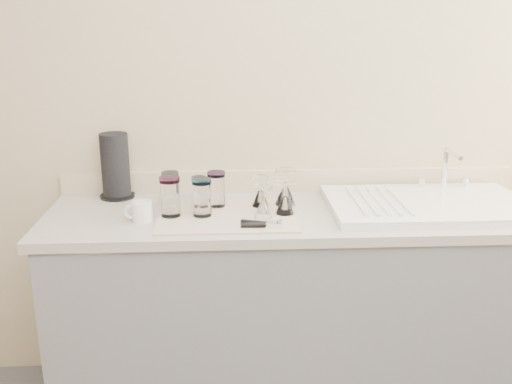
{
  "coord_description": "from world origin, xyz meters",
  "views": [
    {
      "loc": [
        -0.28,
        -1.02,
        1.67
      ],
      "look_at": [
        -0.17,
        1.15,
        1.0
      ],
      "focal_mm": 40.0,
      "sensor_mm": 36.0,
      "label": 1
    }
  ],
  "objects": [
    {
      "name": "tumbler_cyan",
      "position": [
        -0.4,
        1.28,
        0.97
      ],
      "size": [
        0.06,
        0.06,
        0.12
      ],
      "color": "white",
      "rests_on": "dish_towel"
    },
    {
      "name": "goblet_back_right",
      "position": [
        -0.04,
        1.27,
        0.96
      ],
      "size": [
        0.09,
        0.09,
        0.15
      ],
      "color": "white",
      "rests_on": "dish_towel"
    },
    {
      "name": "tumbler_purple",
      "position": [
        -0.33,
        1.26,
        0.98
      ],
      "size": [
        0.07,
        0.07,
        0.15
      ],
      "color": "white",
      "rests_on": "dish_towel"
    },
    {
      "name": "tumbler_teal",
      "position": [
        -0.52,
        1.28,
        0.98
      ],
      "size": [
        0.07,
        0.07,
        0.14
      ],
      "color": "white",
      "rests_on": "dish_towel"
    },
    {
      "name": "sink_unit",
      "position": [
        0.55,
        1.2,
        0.92
      ],
      "size": [
        0.82,
        0.5,
        0.22
      ],
      "color": "white",
      "rests_on": "counter_unit"
    },
    {
      "name": "white_mug",
      "position": [
        -0.62,
        1.11,
        0.94
      ],
      "size": [
        0.11,
        0.08,
        0.08
      ],
      "color": "white",
      "rests_on": "counter_unit"
    },
    {
      "name": "goblet_front_right",
      "position": [
        -0.05,
        1.15,
        0.95
      ],
      "size": [
        0.08,
        0.08,
        0.14
      ],
      "color": "white",
      "rests_on": "dish_towel"
    },
    {
      "name": "counter_unit",
      "position": [
        0.0,
        1.2,
        0.45
      ],
      "size": [
        2.06,
        0.62,
        0.9
      ],
      "color": "slate",
      "rests_on": "ground"
    },
    {
      "name": "paper_towel_roll",
      "position": [
        -0.77,
        1.43,
        1.04
      ],
      "size": [
        0.15,
        0.15,
        0.29
      ],
      "color": "black",
      "rests_on": "counter_unit"
    },
    {
      "name": "can_opener",
      "position": [
        -0.16,
        1.0,
        0.92
      ],
      "size": [
        0.16,
        0.07,
        0.02
      ],
      "color": "silver",
      "rests_on": "dish_towel"
    },
    {
      "name": "goblet_back_left",
      "position": [
        -0.15,
        1.25,
        0.95
      ],
      "size": [
        0.07,
        0.07,
        0.13
      ],
      "color": "white",
      "rests_on": "dish_towel"
    },
    {
      "name": "room_envelope",
      "position": [
        0.0,
        0.0,
        1.56
      ],
      "size": [
        3.54,
        3.5,
        2.52
      ],
      "color": "#55555A",
      "rests_on": "ground"
    },
    {
      "name": "goblet_front_left",
      "position": [
        -0.14,
        1.11,
        0.95
      ],
      "size": [
        0.07,
        0.07,
        0.13
      ],
      "color": "white",
      "rests_on": "dish_towel"
    },
    {
      "name": "dish_towel",
      "position": [
        -0.29,
        1.15,
        0.9
      ],
      "size": [
        0.55,
        0.42,
        0.01
      ],
      "primitive_type": "cube",
      "color": "beige",
      "rests_on": "counter_unit"
    },
    {
      "name": "tumbler_magenta",
      "position": [
        -0.51,
        1.14,
        0.99
      ],
      "size": [
        0.08,
        0.08,
        0.16
      ],
      "color": "white",
      "rests_on": "dish_towel"
    },
    {
      "name": "tumbler_blue",
      "position": [
        -0.38,
        1.14,
        0.99
      ],
      "size": [
        0.08,
        0.08,
        0.15
      ],
      "color": "white",
      "rests_on": "dish_towel"
    }
  ]
}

